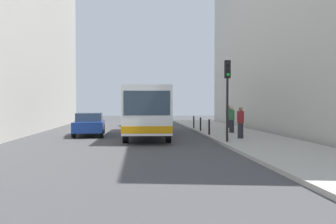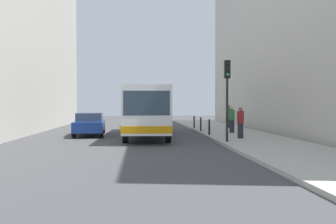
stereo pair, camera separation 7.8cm
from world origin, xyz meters
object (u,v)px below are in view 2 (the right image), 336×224
Objects in this scene: car_beside_bus at (90,123)px; car_behind_bus at (137,118)px; bollard_mid at (201,124)px; bollard_far at (194,122)px; bollard_near at (209,127)px; pedestrian_far_sidewalk at (229,116)px; traffic_light at (227,85)px; pedestrian_near_signal at (240,123)px; pedestrian_mid_sidewalk at (232,120)px; bus at (147,109)px.

car_behind_bus is at bearing -112.07° from car_beside_bus.
bollard_mid is 2.94m from bollard_far.
bollard_near is 1.00× the size of bollard_mid.
car_behind_bus is at bearing 120.31° from bollard_mid.
pedestrian_far_sidewalk reaches higher than bollard_mid.
traffic_light is 2.83m from pedestrian_near_signal.
bollard_mid is at bearing -143.34° from pedestrian_far_sidewalk.
pedestrian_mid_sidewalk is at bearing -113.81° from pedestrian_far_sidewalk.
car_beside_bus reaches higher than bollard_near.
car_beside_bus is at bearing 167.30° from bollard_near.
bollard_mid is 5.39m from pedestrian_near_signal.
pedestrian_far_sidewalk is at bearing 48.02° from bollard_mid.
pedestrian_far_sidewalk is (10.39, 4.40, 0.28)m from car_beside_bus.
car_behind_bus is at bearing 7.58° from pedestrian_mid_sidewalk.
traffic_light is 2.35× the size of pedestrian_near_signal.
car_behind_bus is 9.09m from bollard_mid.
traffic_light is 5.85m from pedestrian_mid_sidewalk.
pedestrian_mid_sidewalk is at bearing 120.18° from car_behind_bus.
bus is at bearing 90.87° from car_behind_bus.
pedestrian_far_sidewalk is (2.85, 0.23, 0.44)m from bollard_far.
car_beside_bus is 11.29m from pedestrian_far_sidewalk.
pedestrian_far_sidewalk is (2.85, 6.10, 0.44)m from bollard_near.
pedestrian_mid_sidewalk is (1.79, -4.55, 0.39)m from bollard_far.
bollard_near is (3.81, -1.33, -1.10)m from bus.
bus is at bearing 170.34° from car_beside_bus.
pedestrian_far_sidewalk is at bearing -142.83° from bus.
bus reaches higher than pedestrian_mid_sidewalk.
bollard_far is (-0.10, 9.79, -2.38)m from traffic_light.
bus is 5.65m from pedestrian_mid_sidewalk.
bollard_mid and bollard_far have the same top height.
car_beside_bus is 2.60× the size of pedestrian_mid_sidewalk.
bollard_far is 0.55× the size of pedestrian_mid_sidewalk.
pedestrian_mid_sidewalk reaches higher than bollard_far.
bollard_far is 8.27m from pedestrian_near_signal.
car_beside_bus is at bearing 68.14° from car_behind_bus.
bollard_mid is at bearing -155.63° from bus.
pedestrian_far_sidewalk is (1.06, 4.78, 0.04)m from pedestrian_mid_sidewalk.
traffic_light reaches higher than bollard_far.
pedestrian_near_signal is (5.87, -13.06, 0.24)m from car_behind_bus.
bollard_near is 0.54× the size of pedestrian_near_signal.
car_behind_bus is 8.79m from pedestrian_far_sidewalk.
traffic_light reaches higher than bus.
car_behind_bus is 6.72m from bollard_far.
bollard_far is at bearing -139.87° from pedestrian_near_signal.
traffic_light reaches higher than car_beside_bus.
pedestrian_near_signal is at bearing 151.68° from car_beside_bus.
bollard_near is (-0.10, 3.92, -2.38)m from traffic_light.
traffic_light is at bearing -116.71° from pedestrian_far_sidewalk.
car_beside_bus is 4.75× the size of bollard_far.
pedestrian_far_sidewalk is (2.85, 3.17, 0.44)m from bollard_mid.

